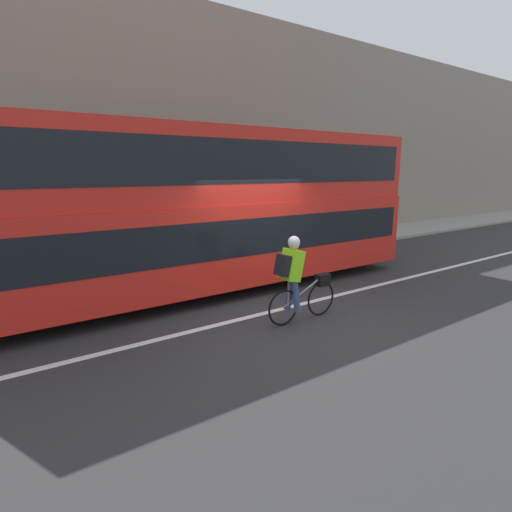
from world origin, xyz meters
TOP-DOWN VIEW (x-y plane):
  - ground_plane at (0.00, 0.00)m, footprint 80.00×80.00m
  - road_center_line at (0.00, 0.20)m, footprint 50.00×0.14m
  - sidewalk_curb at (0.00, 5.17)m, footprint 60.00×2.53m
  - building_facade at (0.00, 6.59)m, footprint 60.00×0.30m
  - bus at (-0.46, 2.28)m, footprint 10.31×2.57m
  - cyclist_on_bike at (-0.13, -0.47)m, footprint 1.55×0.32m
  - trash_bin at (-2.72, 5.05)m, footprint 0.47×0.47m

SIDE VIEW (x-z plane):
  - ground_plane at x=0.00m, z-range 0.00..0.00m
  - road_center_line at x=0.00m, z-range 0.00..0.01m
  - sidewalk_curb at x=0.00m, z-range 0.00..0.10m
  - trash_bin at x=-2.72m, z-range 0.10..1.01m
  - cyclist_on_bike at x=-0.13m, z-range 0.07..1.65m
  - bus at x=-0.46m, z-range 0.19..3.72m
  - building_facade at x=0.00m, z-range 0.00..7.81m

